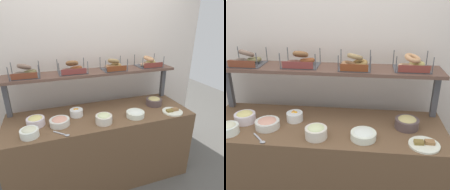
# 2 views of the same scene
# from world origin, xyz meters

# --- Properties ---
(ground_plane) EXTENTS (8.00, 8.00, 0.00)m
(ground_plane) POSITION_xyz_m (0.00, 0.00, 0.00)
(ground_plane) COLOR #595651
(back_wall) EXTENTS (3.23, 0.06, 2.40)m
(back_wall) POSITION_xyz_m (0.00, 0.55, 1.20)
(back_wall) COLOR silver
(back_wall) RESTS_ON ground_plane
(deli_counter) EXTENTS (2.03, 0.70, 0.85)m
(deli_counter) POSITION_xyz_m (0.00, 0.00, 0.42)
(deli_counter) COLOR brown
(deli_counter) RESTS_ON ground_plane
(shelf_riser_left) EXTENTS (0.05, 0.05, 0.40)m
(shelf_riser_left) POSITION_xyz_m (-0.96, 0.27, 1.05)
(shelf_riser_left) COLOR #4C4C51
(shelf_riser_left) RESTS_ON deli_counter
(shelf_riser_right) EXTENTS (0.05, 0.05, 0.40)m
(shelf_riser_right) POSITION_xyz_m (0.96, 0.27, 1.05)
(shelf_riser_right) COLOR #4C4C51
(shelf_riser_right) RESTS_ON deli_counter
(upper_shelf) EXTENTS (1.99, 0.32, 0.03)m
(upper_shelf) POSITION_xyz_m (0.00, 0.27, 1.26)
(upper_shelf) COLOR brown
(upper_shelf) RESTS_ON shelf_riser_left
(bowl_hummus) EXTENTS (0.20, 0.20, 0.10)m
(bowl_hummus) POSITION_xyz_m (0.69, 0.03, 0.90)
(bowl_hummus) COLOR brown
(bowl_hummus) RESTS_ON deli_counter
(bowl_cream_cheese) EXTENTS (0.20, 0.20, 0.07)m
(bowl_cream_cheese) POSITION_xyz_m (0.34, -0.18, 0.89)
(bowl_cream_cheese) COLOR white
(bowl_cream_cheese) RESTS_ON deli_counter
(bowl_potato_salad) EXTENTS (0.17, 0.17, 0.11)m
(bowl_potato_salad) POSITION_xyz_m (-0.03, -0.20, 0.90)
(bowl_potato_salad) COLOR silver
(bowl_potato_salad) RESTS_ON deli_counter
(bowl_lox_spread) EXTENTS (0.20, 0.20, 0.08)m
(bowl_lox_spread) POSITION_xyz_m (-0.46, -0.09, 0.89)
(bowl_lox_spread) COLOR silver
(bowl_lox_spread) RESTS_ON deli_counter
(bowl_scallion_spread) EXTENTS (0.17, 0.17, 0.09)m
(bowl_scallion_spread) POSITION_xyz_m (-0.73, -0.22, 0.89)
(bowl_scallion_spread) COLOR white
(bowl_scallion_spread) RESTS_ON deli_counter
(bowl_egg_salad) EXTENTS (0.18, 0.18, 0.10)m
(bowl_egg_salad) POSITION_xyz_m (-0.68, -0.02, 0.90)
(bowl_egg_salad) COLOR white
(bowl_egg_salad) RESTS_ON deli_counter
(bowl_fruit_salad) EXTENTS (0.14, 0.14, 0.09)m
(bowl_fruit_salad) POSITION_xyz_m (-0.26, 0.05, 0.89)
(bowl_fruit_salad) COLOR white
(bowl_fruit_salad) RESTS_ON deli_counter
(serving_plate_white) EXTENTS (0.23, 0.23, 0.04)m
(serving_plate_white) POSITION_xyz_m (0.79, -0.22, 0.86)
(serving_plate_white) COLOR white
(serving_plate_white) RESTS_ON deli_counter
(serving_spoon_near_plate) EXTENTS (0.14, 0.13, 0.01)m
(serving_spoon_near_plate) POSITION_xyz_m (-0.44, -0.29, 0.86)
(serving_spoon_near_plate) COLOR #B7B7BC
(serving_spoon_near_plate) RESTS_ON deli_counter
(bagel_basket_poppy) EXTENTS (0.29, 0.26, 0.15)m
(bagel_basket_poppy) POSITION_xyz_m (-0.74, 0.26, 1.33)
(bagel_basket_poppy) COLOR #4C4C51
(bagel_basket_poppy) RESTS_ON upper_shelf
(bagel_basket_cinnamon_raisin) EXTENTS (0.32, 0.26, 0.15)m
(bagel_basket_cinnamon_raisin) POSITION_xyz_m (-0.24, 0.28, 1.33)
(bagel_basket_cinnamon_raisin) COLOR #4C4C51
(bagel_basket_cinnamon_raisin) RESTS_ON upper_shelf
(bagel_basket_everything) EXTENTS (0.27, 0.25, 0.15)m
(bagel_basket_everything) POSITION_xyz_m (0.24, 0.26, 1.33)
(bagel_basket_everything) COLOR #4C4C51
(bagel_basket_everything) RESTS_ON upper_shelf
(bagel_basket_sesame) EXTENTS (0.30, 0.25, 0.14)m
(bagel_basket_sesame) POSITION_xyz_m (0.72, 0.28, 1.33)
(bagel_basket_sesame) COLOR #4C4C51
(bagel_basket_sesame) RESTS_ON upper_shelf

